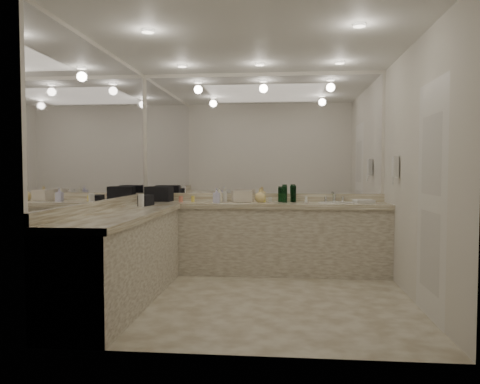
# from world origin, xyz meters

# --- Properties ---
(floor) EXTENTS (3.20, 3.20, 0.00)m
(floor) POSITION_xyz_m (0.00, 0.00, 0.00)
(floor) COLOR beige
(floor) RESTS_ON ground
(ceiling) EXTENTS (3.20, 3.20, 0.00)m
(ceiling) POSITION_xyz_m (0.00, 0.00, 2.60)
(ceiling) COLOR white
(ceiling) RESTS_ON floor
(wall_back) EXTENTS (3.20, 0.02, 2.60)m
(wall_back) POSITION_xyz_m (0.00, 1.50, 1.30)
(wall_back) COLOR silver
(wall_back) RESTS_ON floor
(wall_left) EXTENTS (0.02, 3.00, 2.60)m
(wall_left) POSITION_xyz_m (-1.60, 0.00, 1.30)
(wall_left) COLOR silver
(wall_left) RESTS_ON floor
(wall_right) EXTENTS (0.02, 3.00, 2.60)m
(wall_right) POSITION_xyz_m (1.60, 0.00, 1.30)
(wall_right) COLOR silver
(wall_right) RESTS_ON floor
(vanity_back_base) EXTENTS (3.20, 0.60, 0.84)m
(vanity_back_base) POSITION_xyz_m (0.00, 1.20, 0.42)
(vanity_back_base) COLOR beige
(vanity_back_base) RESTS_ON floor
(vanity_back_top) EXTENTS (3.20, 0.64, 0.06)m
(vanity_back_top) POSITION_xyz_m (0.00, 1.19, 0.87)
(vanity_back_top) COLOR silver
(vanity_back_top) RESTS_ON vanity_back_base
(vanity_left_base) EXTENTS (0.60, 2.40, 0.84)m
(vanity_left_base) POSITION_xyz_m (-1.30, -0.30, 0.42)
(vanity_left_base) COLOR beige
(vanity_left_base) RESTS_ON floor
(vanity_left_top) EXTENTS (0.64, 2.42, 0.06)m
(vanity_left_top) POSITION_xyz_m (-1.29, -0.30, 0.87)
(vanity_left_top) COLOR silver
(vanity_left_top) RESTS_ON vanity_left_base
(backsplash_back) EXTENTS (3.20, 0.04, 0.10)m
(backsplash_back) POSITION_xyz_m (0.00, 1.48, 0.95)
(backsplash_back) COLOR silver
(backsplash_back) RESTS_ON vanity_back_top
(backsplash_left) EXTENTS (0.04, 3.00, 0.10)m
(backsplash_left) POSITION_xyz_m (-1.58, 0.00, 0.95)
(backsplash_left) COLOR silver
(backsplash_left) RESTS_ON vanity_left_top
(mirror_back) EXTENTS (3.12, 0.01, 1.55)m
(mirror_back) POSITION_xyz_m (0.00, 1.49, 1.77)
(mirror_back) COLOR white
(mirror_back) RESTS_ON wall_back
(mirror_left) EXTENTS (0.01, 2.92, 1.55)m
(mirror_left) POSITION_xyz_m (-1.59, 0.00, 1.77)
(mirror_left) COLOR white
(mirror_left) RESTS_ON wall_left
(sink) EXTENTS (0.44, 0.44, 0.03)m
(sink) POSITION_xyz_m (0.95, 1.20, 0.90)
(sink) COLOR white
(sink) RESTS_ON vanity_back_top
(faucet) EXTENTS (0.24, 0.16, 0.14)m
(faucet) POSITION_xyz_m (0.95, 1.41, 0.97)
(faucet) COLOR silver
(faucet) RESTS_ON vanity_back_top
(wall_phone) EXTENTS (0.06, 0.10, 0.24)m
(wall_phone) POSITION_xyz_m (1.56, 0.70, 1.35)
(wall_phone) COLOR white
(wall_phone) RESTS_ON wall_right
(door) EXTENTS (0.02, 0.82, 2.10)m
(door) POSITION_xyz_m (1.59, -0.50, 1.05)
(door) COLOR white
(door) RESTS_ON wall_right
(black_toiletry_bag) EXTENTS (0.35, 0.24, 0.19)m
(black_toiletry_bag) POSITION_xyz_m (-1.33, 1.25, 0.99)
(black_toiletry_bag) COLOR black
(black_toiletry_bag) RESTS_ON vanity_back_top
(black_bag_spill) EXTENTS (0.14, 0.24, 0.12)m
(black_bag_spill) POSITION_xyz_m (-1.30, 0.55, 0.96)
(black_bag_spill) COLOR black
(black_bag_spill) RESTS_ON vanity_left_top
(cream_cosmetic_case) EXTENTS (0.28, 0.22, 0.14)m
(cream_cosmetic_case) POSITION_xyz_m (-0.24, 1.25, 0.97)
(cream_cosmetic_case) COLOR beige
(cream_cosmetic_case) RESTS_ON vanity_back_top
(hand_towel) EXTENTS (0.27, 0.21, 0.04)m
(hand_towel) POSITION_xyz_m (1.30, 1.22, 0.92)
(hand_towel) COLOR white
(hand_towel) RESTS_ON vanity_back_top
(lotion_left) EXTENTS (0.07, 0.07, 0.15)m
(lotion_left) POSITION_xyz_m (-1.30, 0.36, 0.98)
(lotion_left) COLOR white
(lotion_left) RESTS_ON vanity_left_top
(soap_bottle_a) EXTENTS (0.08, 0.08, 0.19)m
(soap_bottle_a) POSITION_xyz_m (-0.53, 1.20, 1.00)
(soap_bottle_a) COLOR white
(soap_bottle_a) RESTS_ON vanity_back_top
(soap_bottle_b) EXTENTS (0.08, 0.08, 0.18)m
(soap_bottle_b) POSITION_xyz_m (-0.55, 1.10, 0.99)
(soap_bottle_b) COLOR silver
(soap_bottle_b) RESTS_ON vanity_back_top
(soap_bottle_c) EXTENTS (0.16, 0.16, 0.18)m
(soap_bottle_c) POSITION_xyz_m (-0.00, 1.26, 0.99)
(soap_bottle_c) COLOR #FFDF88
(soap_bottle_c) RESTS_ON vanity_back_top
(green_bottle_0) EXTENTS (0.06, 0.06, 0.21)m
(green_bottle_0) POSITION_xyz_m (0.42, 1.28, 1.01)
(green_bottle_0) COLOR #0E411A
(green_bottle_0) RESTS_ON vanity_back_top
(green_bottle_1) EXTENTS (0.06, 0.06, 0.21)m
(green_bottle_1) POSITION_xyz_m (0.31, 1.21, 1.01)
(green_bottle_1) COLOR #0E411A
(green_bottle_1) RESTS_ON vanity_back_top
(green_bottle_2) EXTENTS (0.07, 0.07, 0.19)m
(green_bottle_2) POSITION_xyz_m (0.26, 1.29, 0.99)
(green_bottle_2) COLOR #0E411A
(green_bottle_2) RESTS_ON vanity_back_top
(green_bottle_3) EXTENTS (0.07, 0.07, 0.20)m
(green_bottle_3) POSITION_xyz_m (0.42, 1.31, 1.00)
(green_bottle_3) COLOR #0E411A
(green_bottle_3) RESTS_ON vanity_back_top
(amenity_bottle_0) EXTENTS (0.06, 0.06, 0.14)m
(amenity_bottle_0) POSITION_xyz_m (-0.47, 1.30, 0.97)
(amenity_bottle_0) COLOR white
(amenity_bottle_0) RESTS_ON vanity_back_top
(amenity_bottle_1) EXTENTS (0.05, 0.05, 0.07)m
(amenity_bottle_1) POSITION_xyz_m (-0.89, 1.25, 0.94)
(amenity_bottle_1) COLOR #F2D84C
(amenity_bottle_1) RESTS_ON vanity_back_top
(amenity_bottle_2) EXTENTS (0.06, 0.06, 0.09)m
(amenity_bottle_2) POSITION_xyz_m (-0.17, 1.25, 0.95)
(amenity_bottle_2) COLOR #E0B28C
(amenity_bottle_2) RESTS_ON vanity_back_top
(amenity_bottle_3) EXTENTS (0.05, 0.05, 0.06)m
(amenity_bottle_3) POSITION_xyz_m (0.12, 1.34, 0.93)
(amenity_bottle_3) COLOR white
(amenity_bottle_3) RESTS_ON vanity_back_top
(amenity_bottle_4) EXTENTS (0.06, 0.06, 0.07)m
(amenity_bottle_4) POSITION_xyz_m (-1.04, 1.21, 0.94)
(amenity_bottle_4) COLOR #E57F66
(amenity_bottle_4) RESTS_ON vanity_back_top
(amenity_bottle_5) EXTENTS (0.04, 0.04, 0.08)m
(amenity_bottle_5) POSITION_xyz_m (0.58, 1.16, 0.94)
(amenity_bottle_5) COLOR white
(amenity_bottle_5) RESTS_ON vanity_back_top
(amenity_bottle_6) EXTENTS (0.04, 0.04, 0.08)m
(amenity_bottle_6) POSITION_xyz_m (0.05, 1.27, 0.94)
(amenity_bottle_6) COLOR #F2D84C
(amenity_bottle_6) RESTS_ON vanity_back_top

